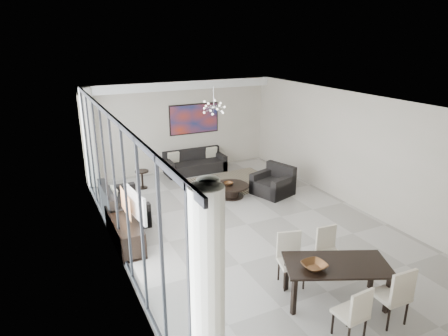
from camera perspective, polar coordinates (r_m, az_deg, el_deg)
room_shell at (r=9.15m, az=5.99°, el=0.72°), size 6.00×9.00×2.90m
window_wall at (r=7.99m, az=-14.74°, el=-2.36°), size 0.37×8.95×2.90m
soffit at (r=12.49m, az=-6.28°, el=11.69°), size 5.98×0.40×0.26m
painting at (r=13.00m, az=-4.28°, el=7.01°), size 1.68×0.04×0.98m
chandelier at (r=11.01m, az=-1.49°, el=8.67°), size 0.66×0.66×0.71m
rug at (r=11.99m, az=1.21°, el=-2.13°), size 2.62×2.08×0.01m
coffee_table at (r=10.93m, az=1.04°, el=-3.16°), size 0.98×0.98×0.34m
bowl_coffee at (r=10.85m, az=0.65°, el=-2.26°), size 0.31×0.31×0.08m
sofa_main at (r=12.93m, az=-4.19°, el=0.47°), size 1.94×0.79×0.70m
loveseat at (r=9.97m, az=-14.38°, el=-5.48°), size 0.91×1.62×0.81m
armchair at (r=11.19m, az=7.07°, el=-2.34°), size 1.15×1.18×0.80m
side_table at (r=11.71m, az=-11.61°, el=-1.19°), size 0.39×0.39×0.53m
tv_console at (r=8.84m, az=-14.03°, el=-8.68°), size 0.49×1.75×0.55m
television at (r=8.56m, az=-13.18°, el=-5.26°), size 0.26×1.07×0.61m
dining_table at (r=6.95m, az=15.77°, el=-13.63°), size 1.88×1.45×0.70m
dining_chair_sw at (r=6.29m, az=18.23°, el=-18.86°), size 0.43×0.43×0.88m
dining_chair_se at (r=6.76m, az=23.40°, el=-16.05°), size 0.47×0.47×0.99m
dining_chair_nw at (r=7.29m, az=9.44°, el=-12.13°), size 0.54×0.54×0.95m
dining_chair_ne at (r=7.73m, az=14.68°, el=-10.89°), size 0.45×0.45×0.90m
bowl_dining at (r=6.67m, az=12.77°, el=-13.48°), size 0.40×0.40×0.09m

